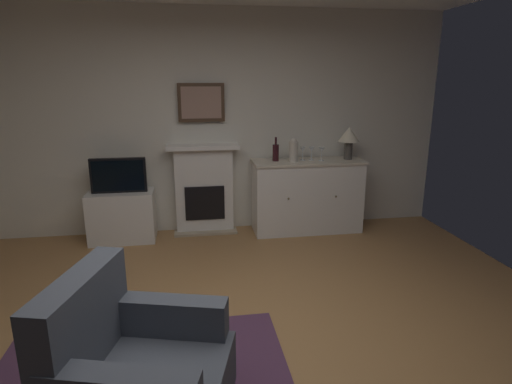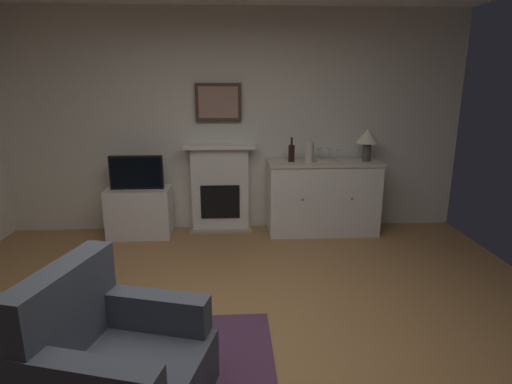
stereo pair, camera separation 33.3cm
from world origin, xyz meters
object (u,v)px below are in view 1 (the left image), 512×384
table_lamp (349,137)px  wine_bottle (276,152)px  fireplace_unit (204,189)px  framed_picture (201,103)px  sideboard_cabinet (307,196)px  wine_glass_left (303,150)px  tv_set (118,175)px  tv_cabinet (122,216)px  wine_glass_right (322,151)px  vase_decorative (294,150)px  armchair (136,373)px  wine_glass_center (312,150)px

table_lamp → wine_bottle: size_ratio=1.38×
fireplace_unit → table_lamp: table_lamp is taller
framed_picture → sideboard_cabinet: size_ratio=0.40×
wine_glass_left → tv_set: wine_glass_left is taller
table_lamp → tv_set: size_ratio=0.65×
tv_cabinet → tv_set: bearing=-90.0°
fireplace_unit → tv_cabinet: size_ratio=1.47×
wine_bottle → framed_picture: bearing=167.6°
wine_bottle → wine_glass_right: wine_bottle is taller
fireplace_unit → wine_bottle: (0.87, -0.15, 0.46)m
sideboard_cabinet → vase_decorative: (-0.20, -0.05, 0.59)m
sideboard_cabinet → armchair: 3.44m
tv_set → wine_glass_right: bearing=-0.7°
wine_bottle → tv_cabinet: (-1.84, -0.02, -0.71)m
table_lamp → wine_bottle: table_lamp is taller
fireplace_unit → wine_bottle: size_ratio=3.79×
wine_glass_right → tv_cabinet: (-2.39, 0.05, -0.72)m
framed_picture → tv_cabinet: framed_picture is taller
fireplace_unit → wine_glass_right: (1.42, -0.22, 0.47)m
wine_glass_center → tv_set: wine_glass_center is taller
fireplace_unit → tv_set: size_ratio=1.77×
table_lamp → wine_glass_center: size_ratio=2.42×
tv_cabinet → wine_glass_right: bearing=-1.3°
sideboard_cabinet → vase_decorative: bearing=-165.9°
framed_picture → armchair: framed_picture is taller
wine_glass_left → vase_decorative: vase_decorative is taller
wine_glass_left → tv_cabinet: 2.29m
wine_glass_right → table_lamp: bearing=6.4°
sideboard_cabinet → tv_set: (-2.24, -0.01, 0.34)m
wine_bottle → armchair: (-1.36, -2.99, -0.62)m
table_lamp → wine_bottle: (-0.90, 0.03, -0.17)m
fireplace_unit → table_lamp: bearing=-5.7°
fireplace_unit → vase_decorative: bearing=-12.0°
framed_picture → armchair: (-0.49, -3.18, -1.21)m
wine_glass_right → sideboard_cabinet: bearing=165.6°
vase_decorative → wine_glass_right: bearing=1.7°
fireplace_unit → tv_cabinet: 1.02m
tv_cabinet → tv_set: (0.00, -0.02, 0.50)m
wine_glass_right → armchair: bearing=-123.2°
table_lamp → wine_glass_right: (-0.35, -0.04, -0.16)m
table_lamp → tv_cabinet: table_lamp is taller
wine_glass_center → fireplace_unit: bearing=172.8°
tv_cabinet → vase_decorative: bearing=-1.8°
wine_glass_right → wine_glass_center: bearing=155.3°
wine_glass_center → wine_bottle: bearing=177.3°
tv_cabinet → tv_set: size_ratio=1.21×
wine_glass_center → framed_picture: bearing=170.8°
framed_picture → wine_glass_center: framed_picture is taller
wine_glass_left → wine_glass_center: same height
tv_set → armchair: 3.02m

